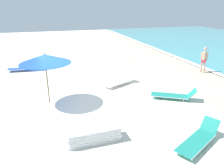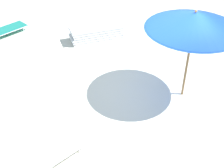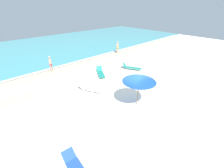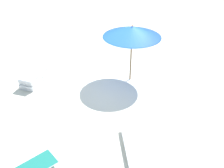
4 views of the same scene
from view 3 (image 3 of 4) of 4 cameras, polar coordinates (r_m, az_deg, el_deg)
The scene contains 9 objects.
ground_plane at distance 12.21m, azimuth 7.13°, elevation -5.37°, with size 60.00×60.00×0.16m.
ocean_water at distance 28.29m, azimuth -26.05°, elevation 12.03°, with size 60.00×20.10×0.07m.
beach_umbrella at distance 10.30m, azimuth 10.35°, elevation 1.97°, with size 2.32×2.32×2.43m.
lounger_stack at distance 14.62m, azimuth 14.38°, elevation 1.42°, with size 0.66×1.92×0.49m.
sun_lounger_under_umbrella at distance 15.81m, azimuth -4.38°, elevation 4.25°, with size 1.59×2.16×0.61m.
sun_lounger_beside_umbrella at distance 13.00m, azimuth -8.36°, elevation -1.66°, with size 1.46×2.16×0.58m.
sun_lounger_near_water_left at distance 17.31m, azimuth 7.44°, elevation 6.30°, with size 1.54×2.18×0.62m.
beachgoer_wading_adult at distance 22.97m, azimuth 2.10°, elevation 14.10°, with size 0.45×0.27×1.76m.
beachgoer_shoreline_child at distance 17.58m, azimuth -22.43°, elevation 7.43°, with size 0.34×0.35×1.76m.
Camera 3 is at (-7.98, -6.32, 6.65)m, focal length 24.00 mm.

